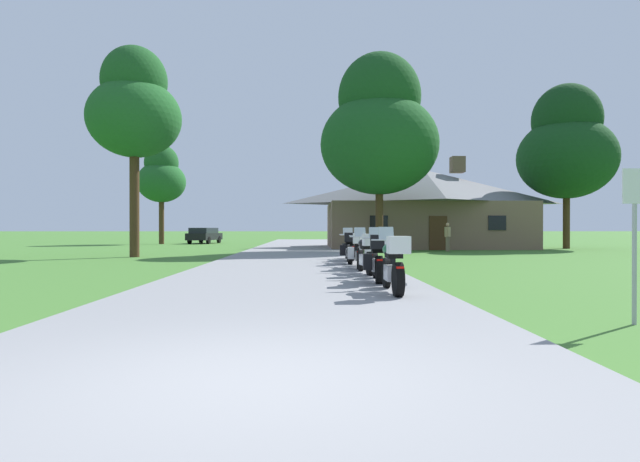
{
  "coord_description": "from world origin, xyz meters",
  "views": [
    {
      "loc": [
        0.51,
        -4.32,
        1.32
      ],
      "look_at": [
        1.06,
        22.0,
        1.2
      ],
      "focal_mm": 29.52,
      "sensor_mm": 36.0,
      "label": 1
    }
  ],
  "objects_px": {
    "motorcycle_green_nearest_to_camera": "(393,264)",
    "motorcycle_white_farthest_in_row": "(350,246)",
    "parked_black_suv_far_left": "(204,235)",
    "motorcycle_black_third_in_row": "(366,254)",
    "tree_right_of_lodge": "(567,147)",
    "tree_left_near": "(134,108)",
    "motorcycle_green_second_in_row": "(378,259)",
    "motorcycle_orange_fifth_in_row": "(350,248)",
    "tree_by_lodge_front": "(379,130)",
    "tree_left_far": "(161,177)",
    "bystander_tan_shirt_near_lodge": "(448,235)",
    "metal_signpost_roadside": "(635,226)",
    "motorcycle_green_fourth_in_row": "(359,251)"
  },
  "relations": [
    {
      "from": "tree_left_far",
      "to": "tree_left_near",
      "type": "height_order",
      "value": "tree_left_near"
    },
    {
      "from": "metal_signpost_roadside",
      "to": "tree_left_far",
      "type": "xyz_separation_m",
      "value": [
        -17.13,
        38.2,
        4.43
      ]
    },
    {
      "from": "motorcycle_green_second_in_row",
      "to": "motorcycle_green_fourth_in_row",
      "type": "bearing_deg",
      "value": 94.19
    },
    {
      "from": "motorcycle_orange_fifth_in_row",
      "to": "tree_left_far",
      "type": "bearing_deg",
      "value": 120.12
    },
    {
      "from": "metal_signpost_roadside",
      "to": "tree_right_of_lodge",
      "type": "distance_m",
      "value": 30.59
    },
    {
      "from": "tree_right_of_lodge",
      "to": "motorcycle_green_nearest_to_camera",
      "type": "bearing_deg",
      "value": -122.47
    },
    {
      "from": "motorcycle_green_nearest_to_camera",
      "to": "motorcycle_black_third_in_row",
      "type": "distance_m",
      "value": 4.45
    },
    {
      "from": "bystander_tan_shirt_near_lodge",
      "to": "tree_left_far",
      "type": "height_order",
      "value": "tree_left_far"
    },
    {
      "from": "tree_by_lodge_front",
      "to": "parked_black_suv_far_left",
      "type": "relative_size",
      "value": 2.36
    },
    {
      "from": "motorcycle_green_nearest_to_camera",
      "to": "parked_black_suv_far_left",
      "type": "xyz_separation_m",
      "value": [
        -10.99,
        36.79,
        0.16
      ]
    },
    {
      "from": "tree_left_far",
      "to": "motorcycle_green_second_in_row",
      "type": "bearing_deg",
      "value": -66.51
    },
    {
      "from": "motorcycle_black_third_in_row",
      "to": "motorcycle_green_second_in_row",
      "type": "bearing_deg",
      "value": -94.04
    },
    {
      "from": "motorcycle_green_nearest_to_camera",
      "to": "tree_right_of_lodge",
      "type": "distance_m",
      "value": 29.36
    },
    {
      "from": "tree_right_of_lodge",
      "to": "tree_left_far",
      "type": "distance_m",
      "value": 31.65
    },
    {
      "from": "motorcycle_green_fourth_in_row",
      "to": "tree_right_of_lodge",
      "type": "relative_size",
      "value": 0.19
    },
    {
      "from": "motorcycle_orange_fifth_in_row",
      "to": "bystander_tan_shirt_near_lodge",
      "type": "relative_size",
      "value": 1.25
    },
    {
      "from": "tree_by_lodge_front",
      "to": "tree_left_far",
      "type": "bearing_deg",
      "value": 137.33
    },
    {
      "from": "motorcycle_green_nearest_to_camera",
      "to": "motorcycle_white_farthest_in_row",
      "type": "height_order",
      "value": "same"
    },
    {
      "from": "parked_black_suv_far_left",
      "to": "motorcycle_black_third_in_row",
      "type": "bearing_deg",
      "value": -62.89
    },
    {
      "from": "motorcycle_black_third_in_row",
      "to": "parked_black_suv_far_left",
      "type": "height_order",
      "value": "parked_black_suv_far_left"
    },
    {
      "from": "motorcycle_white_farthest_in_row",
      "to": "tree_right_of_lodge",
      "type": "height_order",
      "value": "tree_right_of_lodge"
    },
    {
      "from": "motorcycle_white_farthest_in_row",
      "to": "motorcycle_orange_fifth_in_row",
      "type": "bearing_deg",
      "value": -98.83
    },
    {
      "from": "metal_signpost_roadside",
      "to": "tree_by_lodge_front",
      "type": "bearing_deg",
      "value": 91.13
    },
    {
      "from": "tree_right_of_lodge",
      "to": "tree_left_far",
      "type": "height_order",
      "value": "tree_right_of_lodge"
    },
    {
      "from": "motorcycle_black_third_in_row",
      "to": "tree_left_far",
      "type": "distance_m",
      "value": 34.18
    },
    {
      "from": "motorcycle_green_nearest_to_camera",
      "to": "motorcycle_green_fourth_in_row",
      "type": "bearing_deg",
      "value": 90.27
    },
    {
      "from": "tree_right_of_lodge",
      "to": "tree_left_near",
      "type": "xyz_separation_m",
      "value": [
        -25.18,
        -9.88,
        0.18
      ]
    },
    {
      "from": "bystander_tan_shirt_near_lodge",
      "to": "motorcycle_orange_fifth_in_row",
      "type": "bearing_deg",
      "value": -169.5
    },
    {
      "from": "motorcycle_green_fourth_in_row",
      "to": "parked_black_suv_far_left",
      "type": "distance_m",
      "value": 32.2
    },
    {
      "from": "motorcycle_green_second_in_row",
      "to": "tree_by_lodge_front",
      "type": "relative_size",
      "value": 0.18
    },
    {
      "from": "motorcycle_green_second_in_row",
      "to": "tree_right_of_lodge",
      "type": "height_order",
      "value": "tree_right_of_lodge"
    },
    {
      "from": "motorcycle_green_second_in_row",
      "to": "tree_right_of_lodge",
      "type": "xyz_separation_m",
      "value": [
        15.43,
        22.04,
        6.15
      ]
    },
    {
      "from": "bystander_tan_shirt_near_lodge",
      "to": "metal_signpost_roadside",
      "type": "bearing_deg",
      "value": -148.31
    },
    {
      "from": "tree_left_near",
      "to": "parked_black_suv_far_left",
      "type": "distance_m",
      "value": 23.31
    },
    {
      "from": "motorcycle_green_fourth_in_row",
      "to": "bystander_tan_shirt_near_lodge",
      "type": "distance_m",
      "value": 15.11
    },
    {
      "from": "tree_left_near",
      "to": "motorcycle_orange_fifth_in_row",
      "type": "bearing_deg",
      "value": -30.42
    },
    {
      "from": "motorcycle_orange_fifth_in_row",
      "to": "tree_by_lodge_front",
      "type": "bearing_deg",
      "value": 78.84
    },
    {
      "from": "motorcycle_black_third_in_row",
      "to": "metal_signpost_roadside",
      "type": "distance_m",
      "value": 8.13
    },
    {
      "from": "motorcycle_black_third_in_row",
      "to": "motorcycle_green_fourth_in_row",
      "type": "relative_size",
      "value": 1.0
    },
    {
      "from": "motorcycle_green_second_in_row",
      "to": "motorcycle_orange_fifth_in_row",
      "type": "relative_size",
      "value": 1.0
    },
    {
      "from": "motorcycle_green_second_in_row",
      "to": "metal_signpost_roadside",
      "type": "bearing_deg",
      "value": -58.16
    },
    {
      "from": "motorcycle_green_fourth_in_row",
      "to": "motorcycle_orange_fifth_in_row",
      "type": "bearing_deg",
      "value": 98.34
    },
    {
      "from": "motorcycle_green_nearest_to_camera",
      "to": "motorcycle_green_fourth_in_row",
      "type": "height_order",
      "value": "same"
    },
    {
      "from": "tree_left_far",
      "to": "parked_black_suv_far_left",
      "type": "bearing_deg",
      "value": 27.4
    },
    {
      "from": "motorcycle_black_third_in_row",
      "to": "metal_signpost_roadside",
      "type": "relative_size",
      "value": 0.97
    },
    {
      "from": "parked_black_suv_far_left",
      "to": "motorcycle_white_farthest_in_row",
      "type": "bearing_deg",
      "value": -58.57
    },
    {
      "from": "metal_signpost_roadside",
      "to": "motorcycle_green_nearest_to_camera",
      "type": "bearing_deg",
      "value": 132.08
    },
    {
      "from": "tree_left_far",
      "to": "parked_black_suv_far_left",
      "type": "height_order",
      "value": "tree_left_far"
    },
    {
      "from": "motorcycle_green_nearest_to_camera",
      "to": "motorcycle_green_second_in_row",
      "type": "distance_m",
      "value": 2.19
    },
    {
      "from": "tree_left_far",
      "to": "tree_left_near",
      "type": "xyz_separation_m",
      "value": [
        4.54,
        -20.73,
        1.15
      ]
    }
  ]
}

